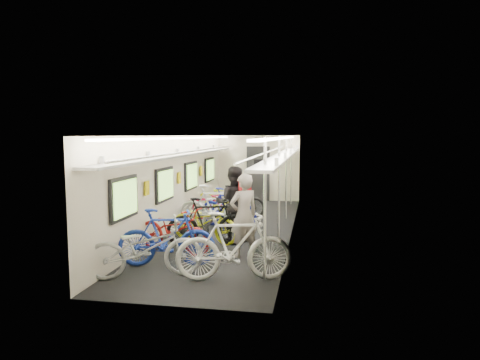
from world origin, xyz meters
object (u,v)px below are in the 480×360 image
at_px(bicycle_1, 167,238).
at_px(passenger_mid, 233,204).
at_px(backpack, 245,187).
at_px(bicycle_0, 145,248).
at_px(passenger_near, 244,215).

height_order(bicycle_1, passenger_mid, passenger_mid).
xyz_separation_m(bicycle_1, backpack, (1.16, 1.86, 0.74)).
xyz_separation_m(bicycle_0, passenger_mid, (0.99, 2.80, 0.34)).
relative_size(bicycle_0, bicycle_1, 1.08).
bearing_deg(passenger_near, backpack, -120.13).
distance_m(bicycle_0, passenger_near, 2.13).
relative_size(passenger_near, passenger_mid, 0.97).
distance_m(bicycle_1, passenger_mid, 2.32).
xyz_separation_m(bicycle_0, backpack, (1.30, 2.52, 0.77)).
bearing_deg(passenger_mid, passenger_near, 105.02).
relative_size(bicycle_1, passenger_mid, 1.05).
height_order(bicycle_0, passenger_mid, passenger_mid).
height_order(passenger_near, passenger_mid, passenger_mid).
distance_m(bicycle_0, passenger_mid, 2.99).
relative_size(bicycle_0, backpack, 5.13).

